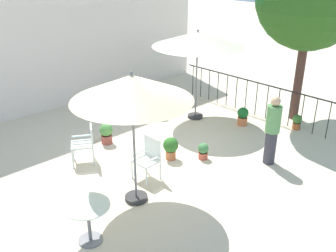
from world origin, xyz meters
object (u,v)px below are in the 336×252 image
Objects in this scene: standing_person at (272,130)px; cafe_table_0 at (88,216)px; potted_plant_3 at (106,133)px; patio_chair_1 at (86,142)px; potted_plant_0 at (243,116)px; patio_umbrella_1 at (132,89)px; potted_plant_1 at (297,121)px; potted_plant_2 at (203,151)px; potted_plant_4 at (159,107)px; patio_umbrella_0 at (198,40)px; patio_chair_0 at (149,156)px; potted_plant_5 at (171,147)px.

cafe_table_0 is at bearing 172.99° from standing_person.
standing_person reaches higher than potted_plant_3.
patio_chair_1 is 4.46m from potted_plant_0.
potted_plant_1 is at bearing -4.46° from patio_umbrella_1.
patio_chair_1 is 2.24× the size of potted_plant_2.
standing_person reaches higher than cafe_table_0.
patio_umbrella_1 is 2.21m from cafe_table_0.
patio_umbrella_0 is at bearing -46.83° from potted_plant_4.
potted_plant_4 is (-2.15, 3.22, 0.08)m from potted_plant_1.
potted_plant_2 is at bearing 5.57° from patio_umbrella_1.
patio_chair_1 is 0.55× the size of standing_person.
patio_chair_1 is at bearing 58.99° from cafe_table_0.
patio_chair_0 is 2.18× the size of potted_plant_1.
patio_umbrella_0 is 2.89× the size of patio_chair_1.
patio_chair_1 is 2.69m from potted_plant_2.
potted_plant_1 is at bearing -11.31° from potted_plant_2.
potted_plant_4 is at bearing 90.03° from standing_person.
potted_plant_4 reaches higher than potted_plant_5.
potted_plant_1 is at bearing 13.78° from standing_person.
patio_chair_0 is 0.94m from potted_plant_5.
potted_plant_2 is (1.44, -0.25, -0.30)m from patio_chair_0.
patio_chair_0 is 1.59m from patio_chair_1.
patio_chair_0 reaches higher than patio_chair_1.
patio_chair_1 is at bearing -151.15° from potted_plant_3.
potted_plant_4 reaches higher than potted_plant_1.
potted_plant_1 is 0.77× the size of potted_plant_5.
potted_plant_3 is (-2.86, 0.37, -1.98)m from patio_umbrella_0.
cafe_table_0 is at bearing -162.84° from patio_umbrella_1.
potted_plant_0 is at bearing -14.99° from patio_chair_1.
patio_umbrella_0 is 6.15× the size of potted_plant_1.
potted_plant_5 is 0.34× the size of standing_person.
patio_chair_1 is 1.63× the size of potted_plant_5.
potted_plant_4 is 2.58m from potted_plant_5.
patio_chair_0 is 1.68× the size of potted_plant_5.
patio_umbrella_0 is 4.13m from patio_chair_1.
patio_chair_0 is at bearing 149.78° from standing_person.
patio_chair_0 is 0.57× the size of standing_person.
patio_chair_0 is 2.30× the size of potted_plant_2.
potted_plant_2 is at bearing -9.70° from patio_chair_0.
standing_person is (-1.29, -1.71, 0.55)m from potted_plant_0.
potted_plant_5 is at bearing -125.86° from potted_plant_4.
potted_plant_5 reaches higher than potted_plant_1.
standing_person reaches higher than potted_plant_0.
standing_person reaches higher than potted_plant_4.
potted_plant_0 is at bearing 52.85° from standing_person.
potted_plant_1 is at bearing -24.34° from patio_chair_1.
standing_person is at bearing -89.97° from potted_plant_4.
patio_umbrella_1 is at bearing -152.11° from patio_umbrella_0.
standing_person is (-0.73, -2.97, -1.45)m from patio_umbrella_0.
potted_plant_3 is at bearing 118.24° from potted_plant_2.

